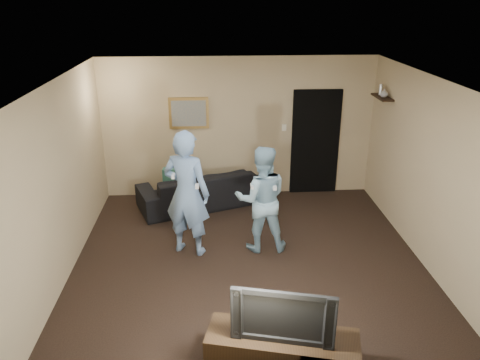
{
  "coord_description": "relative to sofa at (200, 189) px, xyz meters",
  "views": [
    {
      "loc": [
        -0.48,
        -5.86,
        3.64
      ],
      "look_at": [
        -0.1,
        0.3,
        1.15
      ],
      "focal_mm": 35.0,
      "sensor_mm": 36.0,
      "label": 1
    }
  ],
  "objects": [
    {
      "name": "painting_frame",
      "position": [
        -0.17,
        0.5,
        1.28
      ],
      "size": [
        0.72,
        0.05,
        0.57
      ],
      "primitive_type": "cube",
      "color": "olive",
      "rests_on": "wall_back"
    },
    {
      "name": "wall_back",
      "position": [
        0.73,
        0.52,
        0.98
      ],
      "size": [
        5.0,
        0.04,
        2.6
      ],
      "primitive_type": "cube",
      "color": "tan",
      "rests_on": "ground"
    },
    {
      "name": "tv_console",
      "position": [
        0.89,
        -4.2,
        -0.07
      ],
      "size": [
        1.56,
        0.82,
        0.53
      ],
      "primitive_type": "cube",
      "rotation": [
        0.0,
        0.0,
        -0.24
      ],
      "color": "black",
      "rests_on": "ground"
    },
    {
      "name": "doorway",
      "position": [
        2.18,
        0.49,
        0.68
      ],
      "size": [
        0.9,
        0.06,
        2.0
      ],
      "primitive_type": "cube",
      "color": "black",
      "rests_on": "ground"
    },
    {
      "name": "wall_right",
      "position": [
        3.23,
        -1.98,
        0.98
      ],
      "size": [
        0.04,
        5.0,
        2.6
      ],
      "primitive_type": "cube",
      "color": "tan",
      "rests_on": "ground"
    },
    {
      "name": "sofa",
      "position": [
        0.0,
        0.0,
        0.0
      ],
      "size": [
        2.36,
        1.57,
        0.64
      ],
      "primitive_type": "imported",
      "rotation": [
        0.0,
        0.0,
        3.5
      ],
      "color": "black",
      "rests_on": "ground"
    },
    {
      "name": "light_switch",
      "position": [
        1.58,
        0.5,
        0.98
      ],
      "size": [
        0.08,
        0.02,
        0.12
      ],
      "primitive_type": "cube",
      "color": "silver",
      "rests_on": "wall_back"
    },
    {
      "name": "ceiling",
      "position": [
        0.73,
        -1.98,
        2.28
      ],
      "size": [
        5.0,
        5.0,
        0.04
      ],
      "primitive_type": "cube",
      "color": "silver",
      "rests_on": "wall_back"
    },
    {
      "name": "wall_shelf",
      "position": [
        3.12,
        -0.18,
        1.67
      ],
      "size": [
        0.2,
        0.6,
        0.03
      ],
      "primitive_type": "cube",
      "color": "black",
      "rests_on": "wall_right"
    },
    {
      "name": "shelf_vase",
      "position": [
        3.12,
        -0.24,
        1.75
      ],
      "size": [
        0.15,
        0.15,
        0.14
      ],
      "primitive_type": "imported",
      "rotation": [
        0.0,
        0.0,
        0.15
      ],
      "color": "#B5B5BA",
      "rests_on": "wall_shelf"
    },
    {
      "name": "wii_player_left",
      "position": [
        -0.14,
        -1.64,
        0.62
      ],
      "size": [
        0.81,
        0.68,
        1.89
      ],
      "color": "#7599CC",
      "rests_on": "ground"
    },
    {
      "name": "wii_player_right",
      "position": [
        0.94,
        -1.61,
        0.49
      ],
      "size": [
        0.8,
        0.63,
        1.62
      ],
      "color": "#8FB9D1",
      "rests_on": "ground"
    },
    {
      "name": "painting_canvas",
      "position": [
        -0.17,
        0.47,
        1.28
      ],
      "size": [
        0.62,
        0.01,
        0.47
      ],
      "primitive_type": "cube",
      "color": "slate",
      "rests_on": "painting_frame"
    },
    {
      "name": "shelf_figurine",
      "position": [
        3.12,
        -0.06,
        1.77
      ],
      "size": [
        0.06,
        0.06,
        0.18
      ],
      "primitive_type": "cylinder",
      "color": "silver",
      "rests_on": "wall_shelf"
    },
    {
      "name": "television",
      "position": [
        0.89,
        -4.2,
        0.48
      ],
      "size": [
        1.0,
        0.36,
        0.57
      ],
      "primitive_type": "imported",
      "rotation": [
        0.0,
        0.0,
        -0.24
      ],
      "color": "black",
      "rests_on": "tv_console"
    },
    {
      "name": "throw_pillow",
      "position": [
        -0.42,
        0.0,
        0.16
      ],
      "size": [
        0.49,
        0.2,
        0.47
      ],
      "primitive_type": "cube",
      "rotation": [
        0.0,
        0.0,
        -0.1
      ],
      "color": "#1C544A",
      "rests_on": "sofa"
    },
    {
      "name": "wall_left",
      "position": [
        -1.77,
        -1.98,
        0.98
      ],
      "size": [
        0.04,
        5.0,
        2.6
      ],
      "primitive_type": "cube",
      "color": "tan",
      "rests_on": "ground"
    },
    {
      "name": "ground",
      "position": [
        0.73,
        -1.98,
        -0.32
      ],
      "size": [
        5.0,
        5.0,
        0.0
      ],
      "primitive_type": "plane",
      "color": "black",
      "rests_on": "ground"
    },
    {
      "name": "wall_front",
      "position": [
        0.73,
        -4.48,
        0.98
      ],
      "size": [
        5.0,
        0.04,
        2.6
      ],
      "primitive_type": "cube",
      "color": "tan",
      "rests_on": "ground"
    }
  ]
}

